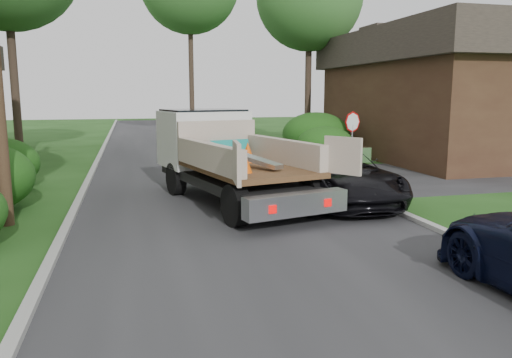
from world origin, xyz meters
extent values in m
plane|color=#1A4012|center=(0.00, 0.00, 0.00)|extent=(120.00, 120.00, 0.00)
cube|color=#28282B|center=(0.00, 10.00, 0.00)|extent=(8.00, 90.00, 0.02)
cube|color=#28282B|center=(12.00, 9.00, 0.01)|extent=(16.00, 7.00, 0.02)
cube|color=#9E9E99|center=(-4.10, 10.00, 0.06)|extent=(0.20, 90.00, 0.12)
cube|color=#9E9E99|center=(4.10, 10.00, 0.06)|extent=(0.20, 90.00, 0.12)
cylinder|color=slate|center=(5.20, 9.00, 1.00)|extent=(0.06, 0.06, 2.00)
cylinder|color=#B20A0A|center=(5.20, 9.00, 2.10)|extent=(0.71, 0.32, 0.76)
cube|color=#3A2317|center=(13.00, 14.00, 2.25)|extent=(9.00, 12.00, 4.50)
cube|color=#332B26|center=(13.00, 14.00, 5.30)|extent=(9.72, 12.96, 1.60)
cube|color=#332B26|center=(13.00, 14.00, 6.10)|extent=(9.72, 1.80, 0.20)
ellipsoid|color=#153C0E|center=(5.80, 13.00, 0.85)|extent=(2.60, 2.60, 1.70)
ellipsoid|color=#153C0E|center=(6.50, 16.00, 1.10)|extent=(3.38, 3.38, 2.21)
cylinder|color=#2D2119|center=(-7.50, 17.00, 4.50)|extent=(0.36, 0.36, 9.00)
cylinder|color=#2D2119|center=(7.50, 20.00, 4.25)|extent=(0.36, 0.36, 8.50)
cylinder|color=#2D2119|center=(2.00, 30.00, 5.50)|extent=(0.36, 0.36, 11.00)
cylinder|color=black|center=(-1.27, 7.67, 0.51)|extent=(0.57, 1.06, 1.01)
cylinder|color=black|center=(0.80, 8.17, 0.51)|extent=(0.57, 1.06, 1.01)
cylinder|color=black|center=(-0.27, 3.52, 0.51)|extent=(0.57, 1.06, 1.01)
cylinder|color=black|center=(1.81, 4.03, 0.51)|extent=(0.57, 1.06, 1.01)
cube|color=black|center=(0.24, 5.96, 0.70)|extent=(3.72, 6.86, 0.27)
cube|color=silver|center=(-0.31, 8.25, 1.68)|extent=(2.88, 2.55, 1.74)
cube|color=black|center=(-0.31, 8.25, 2.30)|extent=(2.67, 2.34, 0.62)
cube|color=#472D19|center=(0.43, 5.19, 1.12)|extent=(3.35, 4.51, 0.13)
cube|color=beige|center=(-0.05, 7.16, 1.74)|extent=(2.43, 0.69, 1.12)
cube|color=beige|center=(-0.66, 4.93, 1.52)|extent=(1.17, 3.78, 0.67)
cube|color=beige|center=(1.52, 5.46, 1.52)|extent=(1.17, 3.78, 0.67)
cube|color=silver|center=(1.00, 2.85, 0.62)|extent=(2.60, 0.99, 0.51)
cube|color=#B20505|center=(0.33, 2.48, 0.62)|extent=(0.19, 0.09, 0.18)
cube|color=#B20505|center=(1.75, 2.82, 0.62)|extent=(0.19, 0.09, 0.18)
cube|color=beige|center=(-0.41, 2.68, 1.63)|extent=(0.20, 1.01, 0.90)
cube|color=beige|center=(2.32, 3.34, 1.63)|extent=(0.63, 0.89, 0.90)
cube|color=silver|center=(0.18, 5.25, 1.51)|extent=(1.81, 2.65, 0.52)
cone|color=#F2590A|center=(0.06, 4.07, 1.47)|extent=(0.49, 0.49, 0.56)
cone|color=#F2590A|center=(0.60, 5.93, 1.47)|extent=(0.49, 0.49, 0.56)
cube|color=#148C84|center=(0.29, 6.95, 1.58)|extent=(1.23, 0.40, 0.32)
imported|color=black|center=(3.16, 5.53, 0.76)|extent=(2.76, 5.56, 1.51)
camera|label=1|loc=(-2.59, -7.62, 3.06)|focal=35.00mm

